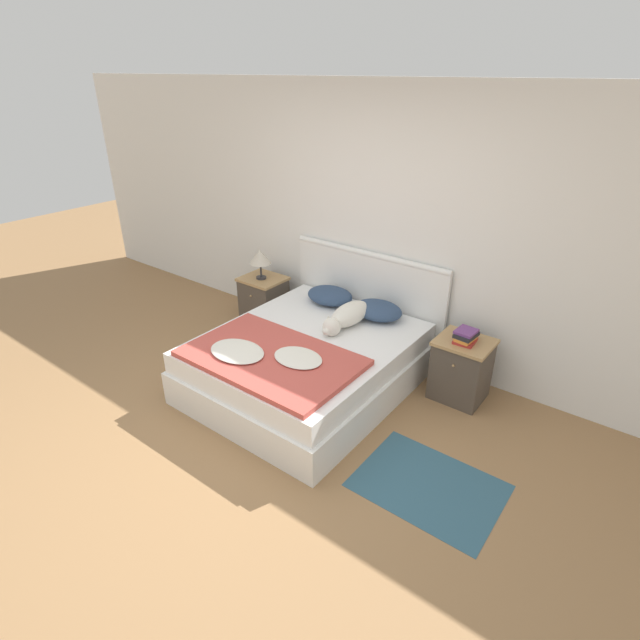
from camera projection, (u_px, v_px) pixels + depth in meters
ground_plane at (230, 455)px, 3.76m from camera, size 16.00×16.00×0.00m
wall_back at (384, 227)px, 4.70m from camera, size 9.00×0.06×2.55m
bed at (307, 363)px, 4.47m from camera, size 1.63×1.92×0.50m
headboard at (367, 298)px, 5.04m from camera, size 1.71×0.06×1.03m
nightstand_left at (264, 301)px, 5.57m from camera, size 0.46×0.42×0.56m
nightstand_right at (461, 369)px, 4.31m from camera, size 0.46×0.42×0.56m
pillow_left at (330, 295)px, 4.99m from camera, size 0.48×0.37×0.15m
pillow_right at (378, 310)px, 4.69m from camera, size 0.48×0.37×0.15m
quilt at (269, 357)px, 4.02m from camera, size 1.40×0.89×0.08m
dog at (347, 316)px, 4.54m from camera, size 0.24×0.73×0.19m
book_stack at (466, 336)px, 4.15m from camera, size 0.18×0.21×0.11m
table_lamp at (260, 257)px, 5.32m from camera, size 0.23×0.23×0.33m
rug at (428, 486)px, 3.49m from camera, size 0.98×0.73×0.00m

